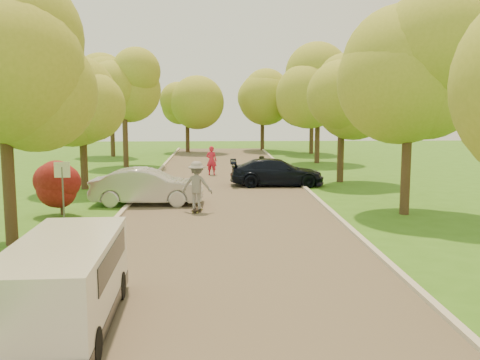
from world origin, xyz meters
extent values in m
plane|color=#356A19|center=(0.00, 0.00, 0.00)|extent=(100.00, 100.00, 0.00)
cube|color=#4C4438|center=(0.00, 8.00, 0.01)|extent=(8.00, 60.00, 0.01)
cube|color=#B2AD9E|center=(-4.05, 8.00, 0.06)|extent=(0.18, 60.00, 0.12)
cube|color=#B2AD9E|center=(4.05, 8.00, 0.06)|extent=(0.18, 60.00, 0.12)
cylinder|color=#59595E|center=(-5.80, 4.00, 1.00)|extent=(0.06, 0.06, 2.00)
cube|color=white|center=(-5.80, 4.00, 1.90)|extent=(0.55, 0.04, 0.55)
cylinder|color=#382619|center=(-6.30, 5.50, 0.35)|extent=(0.12, 0.12, 0.70)
sphere|color=#590F0F|center=(-6.30, 5.50, 1.10)|extent=(1.70, 1.70, 1.70)
cylinder|color=#382619|center=(-6.50, 1.00, 1.80)|extent=(0.36, 0.36, 3.60)
sphere|color=olive|center=(-6.50, 1.00, 4.98)|extent=(4.60, 4.60, 4.60)
sphere|color=olive|center=(-5.81, 1.00, 5.67)|extent=(3.45, 3.45, 3.45)
cylinder|color=#382619|center=(-7.00, 12.00, 1.57)|extent=(0.36, 0.36, 3.15)
sphere|color=olive|center=(-7.00, 12.00, 4.41)|extent=(4.20, 4.20, 4.20)
sphere|color=olive|center=(-6.37, 12.00, 5.04)|extent=(3.15, 3.15, 3.15)
cylinder|color=#382619|center=(-6.60, 22.00, 1.91)|extent=(0.36, 0.36, 3.83)
sphere|color=olive|center=(-6.60, 22.00, 5.27)|extent=(4.80, 4.80, 4.80)
sphere|color=olive|center=(-5.88, 22.00, 5.99)|extent=(3.60, 3.60, 3.60)
cylinder|color=#382619|center=(6.80, 5.00, 1.91)|extent=(0.36, 0.36, 3.83)
sphere|color=olive|center=(6.80, 5.00, 5.33)|extent=(5.00, 5.00, 5.00)
sphere|color=olive|center=(7.55, 5.00, 6.08)|extent=(3.75, 3.75, 3.75)
cylinder|color=#382619|center=(6.40, 14.00, 1.69)|extent=(0.36, 0.36, 3.38)
sphere|color=olive|center=(6.40, 14.00, 4.70)|extent=(4.40, 4.40, 4.40)
sphere|color=olive|center=(7.06, 14.00, 5.36)|extent=(3.30, 3.30, 3.30)
cylinder|color=#382619|center=(7.00, 24.00, 2.02)|extent=(0.36, 0.36, 4.05)
sphere|color=olive|center=(7.00, 24.00, 5.61)|extent=(5.20, 5.20, 5.20)
sphere|color=olive|center=(7.78, 24.00, 6.39)|extent=(3.90, 3.90, 3.90)
cylinder|color=#382619|center=(-9.00, 30.00, 1.80)|extent=(0.36, 0.36, 3.60)
sphere|color=olive|center=(-9.00, 30.00, 5.10)|extent=(5.00, 5.00, 5.00)
sphere|color=olive|center=(-8.25, 30.00, 5.85)|extent=(3.75, 3.75, 3.75)
cylinder|color=#382619|center=(8.00, 32.00, 1.91)|extent=(0.36, 0.36, 3.83)
sphere|color=olive|center=(8.00, 32.00, 5.33)|extent=(5.00, 5.00, 5.00)
sphere|color=olive|center=(8.75, 32.00, 6.08)|extent=(3.75, 3.75, 3.75)
cylinder|color=#382619|center=(-3.00, 34.00, 1.69)|extent=(0.36, 0.36, 3.38)
sphere|color=olive|center=(-3.00, 34.00, 4.81)|extent=(4.80, 4.80, 4.80)
sphere|color=olive|center=(-2.28, 34.00, 5.53)|extent=(3.60, 3.60, 3.60)
cylinder|color=#382619|center=(4.00, 36.00, 1.80)|extent=(0.36, 0.36, 3.60)
sphere|color=olive|center=(4.00, 36.00, 5.10)|extent=(5.00, 5.00, 5.00)
sphere|color=olive|center=(4.75, 36.00, 5.85)|extent=(3.75, 3.75, 3.75)
cube|color=silver|center=(-3.20, -5.24, 0.90)|extent=(1.86, 4.39, 1.49)
cube|color=black|center=(-3.20, -5.24, 0.27)|extent=(1.88, 4.48, 0.27)
cube|color=black|center=(-3.21, -5.01, 1.26)|extent=(1.85, 3.13, 0.50)
cylinder|color=black|center=(-2.38, -6.66, 0.30)|extent=(0.24, 0.60, 0.60)
cylinder|color=black|center=(-4.02, -3.82, 0.30)|extent=(0.24, 0.60, 0.60)
cylinder|color=black|center=(-2.48, -3.77, 0.30)|extent=(0.24, 0.60, 0.60)
imported|color=#B8B8BD|center=(-3.30, 7.49, 0.76)|extent=(4.68, 1.74, 1.53)
imported|color=black|center=(2.75, 12.71, 0.71)|extent=(4.92, 2.09, 1.42)
cube|color=black|center=(-1.16, 5.81, 0.11)|extent=(0.46, 1.00, 0.02)
cylinder|color=#BFCC4C|center=(-1.00, 6.13, 0.05)|extent=(0.05, 0.08, 0.07)
cylinder|color=#BFCC4C|center=(-1.17, 6.16, 0.05)|extent=(0.05, 0.08, 0.07)
cylinder|color=#BFCC4C|center=(-1.14, 5.46, 0.05)|extent=(0.05, 0.08, 0.07)
cylinder|color=#BFCC4C|center=(-1.31, 5.50, 0.05)|extent=(0.05, 0.08, 0.07)
imported|color=gray|center=(-1.16, 5.81, 1.06)|extent=(1.33, 0.94, 1.88)
imported|color=red|center=(-0.69, 17.30, 0.88)|extent=(0.72, 0.56, 1.76)
imported|color=#28301D|center=(2.00, 13.59, 0.75)|extent=(0.92, 0.87, 1.50)
camera|label=1|loc=(-0.39, -14.84, 4.07)|focal=40.00mm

